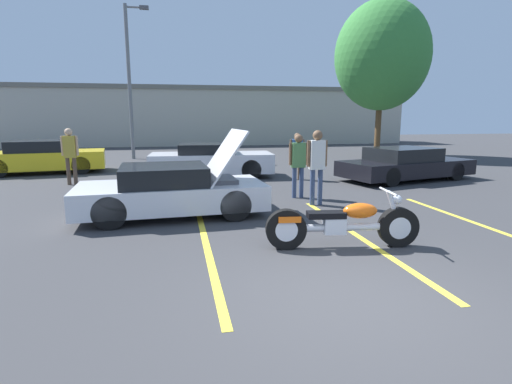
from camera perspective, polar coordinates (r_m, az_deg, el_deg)
The scene contains 16 objects.
ground_plane at distance 5.12m, azimuth 13.50°, elevation -14.81°, with size 80.00×80.00×0.00m, color #38383A.
parking_stripe_foreground at distance 6.97m, azimuth -7.10°, elevation -7.57°, with size 0.12×5.71×0.01m, color yellow.
parking_stripe_middle at distance 7.67m, azimuth 14.35°, elevation -6.09°, with size 0.12×5.71×0.01m, color yellow.
parking_stripe_back at distance 9.22m, azimuth 30.30°, elevation -4.42°, with size 0.12×5.71×0.01m, color yellow.
far_building at distance 31.97m, azimuth -7.88°, elevation 10.95°, with size 32.00×4.20×4.40m.
light_pole at distance 21.85m, azimuth -17.48°, elevation 15.53°, with size 1.21×0.28×7.59m.
tree_background at distance 23.53m, azimuth 17.55°, elevation 18.07°, with size 5.02×5.02×8.26m.
motorcycle at distance 6.85m, azimuth 12.26°, elevation -4.50°, with size 2.59×0.73×0.98m.
show_car_hood_open at distance 9.04m, azimuth -11.82°, elevation 0.21°, with size 4.16×2.13×1.89m.
parked_car_right_row at distance 14.77m, azimuth 20.53°, elevation 3.69°, with size 5.04×2.97×1.13m.
parked_car_left_row at distance 17.58m, azimuth -28.19°, elevation 4.37°, with size 4.65×2.44×1.27m.
parked_car_mid_row at distance 14.56m, azimuth -6.48°, elevation 4.47°, with size 4.44×2.00×1.22m.
spectator_near_motorcycle at distance 9.93m, azimuth 8.70°, elevation 4.47°, with size 0.52×0.24×1.85m.
spectator_by_show_car at distance 14.12m, azimuth -25.04°, elevation 5.31°, with size 0.52×0.24×1.81m.
spectator_midground at distance 13.99m, azimuth 5.87°, elevation 5.68°, with size 0.52×0.21×1.62m.
spectator_far_lot at distance 10.79m, azimuth 6.06°, elevation 4.52°, with size 0.52×0.23×1.71m.
Camera 1 is at (-2.02, -4.17, 2.19)m, focal length 28.00 mm.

